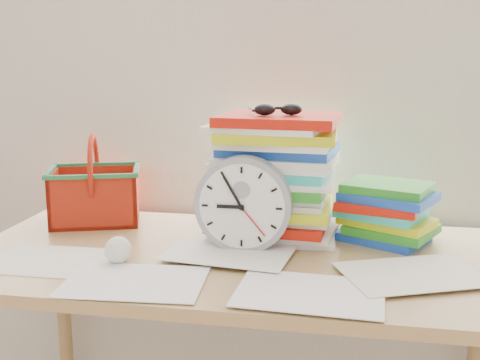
% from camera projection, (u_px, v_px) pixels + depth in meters
% --- Properties ---
extents(curtain, '(2.40, 0.01, 2.50)m').
position_uv_depth(curtain, '(263.00, 35.00, 1.77)').
color(curtain, silver).
rests_on(curtain, room_shell).
extents(desk, '(1.40, 0.70, 0.75)m').
position_uv_depth(desk, '(240.00, 282.00, 1.54)').
color(desk, '#A37F4C').
rests_on(desk, ground).
extents(paper_stack, '(0.36, 0.30, 0.34)m').
position_uv_depth(paper_stack, '(273.00, 176.00, 1.64)').
color(paper_stack, white).
rests_on(paper_stack, desk).
extents(clock, '(0.25, 0.05, 0.25)m').
position_uv_depth(clock, '(243.00, 204.00, 1.52)').
color(clock, '#8F929C').
rests_on(clock, desk).
extents(sunglasses, '(0.17, 0.16, 0.04)m').
position_uv_depth(sunglasses, '(278.00, 109.00, 1.56)').
color(sunglasses, black).
rests_on(sunglasses, paper_stack).
extents(book_stack, '(0.32, 0.29, 0.16)m').
position_uv_depth(book_stack, '(386.00, 213.00, 1.61)').
color(book_stack, white).
rests_on(book_stack, desk).
extents(basket, '(0.31, 0.28, 0.26)m').
position_uv_depth(basket, '(94.00, 179.00, 1.79)').
color(basket, red).
rests_on(basket, desk).
extents(crumpled_ball, '(0.07, 0.07, 0.07)m').
position_uv_depth(crumpled_ball, '(118.00, 250.00, 1.45)').
color(crumpled_ball, white).
rests_on(crumpled_ball, desk).
extents(scattered_papers, '(1.26, 0.42, 0.02)m').
position_uv_depth(scattered_papers, '(240.00, 252.00, 1.52)').
color(scattered_papers, white).
rests_on(scattered_papers, desk).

